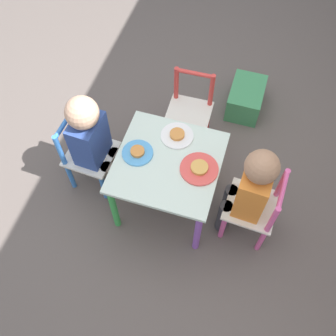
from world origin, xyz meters
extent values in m
plane|color=#5B514C|center=(0.00, 0.00, 0.00)|extent=(6.00, 6.00, 0.00)
cube|color=silver|center=(0.00, 0.00, 0.42)|extent=(0.53, 0.53, 0.02)
cylinder|color=orange|center=(-0.23, -0.23, 0.21)|extent=(0.04, 0.04, 0.41)
cylinder|color=green|center=(0.23, -0.23, 0.21)|extent=(0.04, 0.04, 0.41)
cylinder|color=yellow|center=(-0.23, 0.23, 0.21)|extent=(0.04, 0.04, 0.41)
cylinder|color=#8E51BC|center=(0.23, 0.23, 0.21)|extent=(0.04, 0.04, 0.41)
cube|color=silver|center=(0.03, 0.46, 0.26)|extent=(0.27, 0.27, 0.02)
cylinder|color=#E5599E|center=(-0.09, 0.36, 0.12)|extent=(0.03, 0.03, 0.25)
cylinder|color=#E5599E|center=(0.13, 0.35, 0.12)|extent=(0.03, 0.03, 0.25)
cylinder|color=#E5599E|center=(-0.07, 0.57, 0.12)|extent=(0.03, 0.03, 0.25)
cylinder|color=#E5599E|center=(0.14, 0.56, 0.12)|extent=(0.03, 0.03, 0.25)
cylinder|color=#E5599E|center=(-0.07, 0.57, 0.38)|extent=(0.03, 0.03, 0.26)
cylinder|color=#E5599E|center=(0.14, 0.56, 0.38)|extent=(0.03, 0.03, 0.26)
cylinder|color=#E5599E|center=(0.03, 0.57, 0.49)|extent=(0.21, 0.04, 0.02)
cube|color=silver|center=(-0.03, -0.46, 0.26)|extent=(0.27, 0.27, 0.02)
cylinder|color=#387AD1|center=(0.09, -0.36, 0.12)|extent=(0.03, 0.03, 0.25)
cylinder|color=#387AD1|center=(-0.13, -0.35, 0.12)|extent=(0.03, 0.03, 0.25)
cylinder|color=#387AD1|center=(0.07, -0.57, 0.12)|extent=(0.03, 0.03, 0.25)
cylinder|color=#387AD1|center=(-0.14, -0.56, 0.12)|extent=(0.03, 0.03, 0.25)
cylinder|color=#387AD1|center=(0.07, -0.57, 0.38)|extent=(0.03, 0.03, 0.26)
cylinder|color=#387AD1|center=(-0.14, -0.56, 0.38)|extent=(0.03, 0.03, 0.26)
cylinder|color=#387AD1|center=(-0.03, -0.57, 0.49)|extent=(0.21, 0.04, 0.02)
cube|color=silver|center=(-0.46, -0.01, 0.26)|extent=(0.27, 0.27, 0.02)
cylinder|color=#DB3D38|center=(-0.35, -0.12, 0.12)|extent=(0.03, 0.03, 0.25)
cylinder|color=#DB3D38|center=(-0.36, 0.10, 0.12)|extent=(0.03, 0.03, 0.25)
cylinder|color=#DB3D38|center=(-0.56, -0.12, 0.12)|extent=(0.03, 0.03, 0.25)
cylinder|color=#DB3D38|center=(-0.57, 0.09, 0.12)|extent=(0.03, 0.03, 0.25)
cylinder|color=#DB3D38|center=(-0.56, -0.12, 0.38)|extent=(0.03, 0.03, 0.26)
cylinder|color=#DB3D38|center=(-0.57, 0.09, 0.38)|extent=(0.03, 0.03, 0.26)
cylinder|color=#DB3D38|center=(-0.57, -0.02, 0.49)|extent=(0.03, 0.21, 0.02)
cylinder|color=#38383D|center=(-0.03, 0.34, 0.13)|extent=(0.07, 0.07, 0.26)
cylinder|color=#38383D|center=(0.07, 0.34, 0.13)|extent=(0.07, 0.07, 0.26)
cube|color=orange|center=(0.03, 0.44, 0.41)|extent=(0.21, 0.15, 0.30)
sphere|color=#A37556|center=(0.03, 0.44, 0.63)|extent=(0.16, 0.16, 0.16)
cylinder|color=#7A6B5B|center=(0.03, -0.34, 0.13)|extent=(0.07, 0.07, 0.26)
cylinder|color=#7A6B5B|center=(-0.07, -0.34, 0.13)|extent=(0.07, 0.07, 0.26)
cube|color=#2D478E|center=(-0.02, -0.44, 0.41)|extent=(0.21, 0.15, 0.29)
sphere|color=tan|center=(-0.02, -0.44, 0.62)|extent=(0.17, 0.17, 0.17)
cylinder|color=#E54C47|center=(0.00, 0.16, 0.44)|extent=(0.19, 0.19, 0.01)
cylinder|color=gold|center=(0.00, 0.16, 0.45)|extent=(0.09, 0.09, 0.02)
cylinder|color=#4C9EE0|center=(0.00, -0.16, 0.44)|extent=(0.16, 0.16, 0.01)
cylinder|color=#D6843D|center=(0.00, -0.16, 0.45)|extent=(0.07, 0.07, 0.02)
cylinder|color=white|center=(-0.16, 0.00, 0.44)|extent=(0.17, 0.17, 0.01)
cylinder|color=#D6843D|center=(-0.16, 0.00, 0.45)|extent=(0.08, 0.08, 0.02)
cube|color=#3D8E56|center=(-0.84, 0.29, 0.09)|extent=(0.31, 0.21, 0.18)
camera|label=1|loc=(1.01, 0.31, 2.09)|focal=42.00mm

